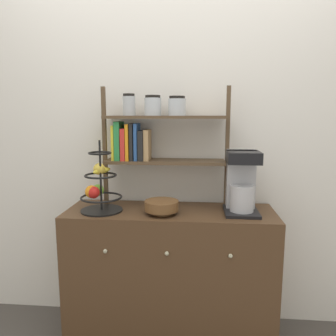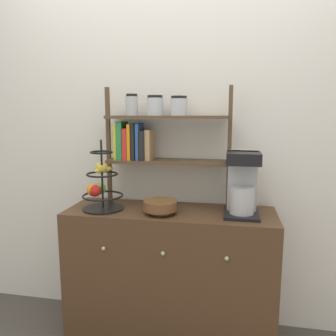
{
  "view_description": "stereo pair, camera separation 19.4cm",
  "coord_description": "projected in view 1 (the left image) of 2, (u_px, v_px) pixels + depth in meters",
  "views": [
    {
      "loc": [
        0.16,
        -1.7,
        1.4
      ],
      "look_at": [
        -0.01,
        0.21,
        1.09
      ],
      "focal_mm": 35.0,
      "sensor_mm": 36.0,
      "label": 1
    },
    {
      "loc": [
        0.35,
        -1.67,
        1.4
      ],
      "look_at": [
        -0.01,
        0.21,
        1.09
      ],
      "focal_mm": 35.0,
      "sensor_mm": 36.0,
      "label": 2
    }
  ],
  "objects": [
    {
      "name": "wall_back",
      "position": [
        173.0,
        130.0,
        2.16
      ],
      "size": [
        7.0,
        0.05,
        2.6
      ],
      "primitive_type": "cube",
      "color": "silver",
      "rests_on": "ground_plane"
    },
    {
      "name": "coffee_maker",
      "position": [
        241.0,
        181.0,
        1.93
      ],
      "size": [
        0.2,
        0.25,
        0.37
      ],
      "color": "black",
      "rests_on": "sideboard"
    },
    {
      "name": "shelf_hutch",
      "position": [
        150.0,
        134.0,
        2.04
      ],
      "size": [
        0.79,
        0.2,
        0.74
      ],
      "color": "brown",
      "rests_on": "sideboard"
    },
    {
      "name": "wooden_bowl",
      "position": [
        162.0,
        206.0,
        1.9
      ],
      "size": [
        0.2,
        0.2,
        0.08
      ],
      "color": "brown",
      "rests_on": "sideboard"
    },
    {
      "name": "fruit_stand",
      "position": [
        99.0,
        188.0,
        1.95
      ],
      "size": [
        0.25,
        0.25,
        0.43
      ],
      "color": "black",
      "rests_on": "sideboard"
    },
    {
      "name": "sideboard",
      "position": [
        170.0,
        274.0,
        2.05
      ],
      "size": [
        1.26,
        0.44,
        0.83
      ],
      "color": "#4C331E",
      "rests_on": "ground_plane"
    }
  ]
}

